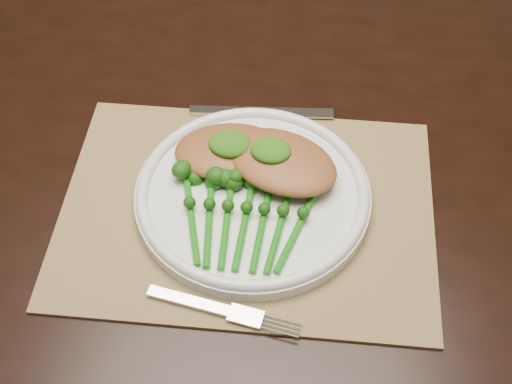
% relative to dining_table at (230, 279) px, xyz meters
% --- Properties ---
extents(floor, '(4.00, 4.00, 0.00)m').
position_rel_dining_table_xyz_m(floor, '(-0.13, -0.03, -0.38)').
color(floor, brown).
rests_on(floor, ground).
extents(dining_table, '(1.64, 0.98, 0.75)m').
position_rel_dining_table_xyz_m(dining_table, '(0.00, 0.00, 0.00)').
color(dining_table, black).
rests_on(dining_table, ground).
extents(placemat, '(0.48, 0.38, 0.00)m').
position_rel_dining_table_xyz_m(placemat, '(0.06, -0.13, 0.37)').
color(placemat, olive).
rests_on(placemat, dining_table).
extents(dinner_plate, '(0.29, 0.29, 0.03)m').
position_rel_dining_table_xyz_m(dinner_plate, '(0.07, -0.11, 0.39)').
color(dinner_plate, white).
rests_on(dinner_plate, placemat).
extents(knife, '(0.19, 0.05, 0.01)m').
position_rel_dining_table_xyz_m(knife, '(0.03, 0.03, 0.38)').
color(knife, silver).
rests_on(knife, placemat).
extents(fork, '(0.17, 0.03, 0.01)m').
position_rel_dining_table_xyz_m(fork, '(0.08, -0.27, 0.38)').
color(fork, silver).
rests_on(fork, placemat).
extents(chicken_fillet_left, '(0.15, 0.13, 0.03)m').
position_rel_dining_table_xyz_m(chicken_fillet_left, '(0.03, -0.07, 0.41)').
color(chicken_fillet_left, brown).
rests_on(chicken_fillet_left, dinner_plate).
extents(chicken_fillet_right, '(0.17, 0.14, 0.03)m').
position_rel_dining_table_xyz_m(chicken_fillet_right, '(0.09, -0.08, 0.41)').
color(chicken_fillet_right, brown).
rests_on(chicken_fillet_right, dinner_plate).
extents(pesto_dollop_left, '(0.05, 0.04, 0.02)m').
position_rel_dining_table_xyz_m(pesto_dollop_left, '(0.03, -0.07, 0.42)').
color(pesto_dollop_left, '#1B4C0A').
rests_on(pesto_dollop_left, chicken_fillet_left).
extents(pesto_dollop_right, '(0.05, 0.04, 0.02)m').
position_rel_dining_table_xyz_m(pesto_dollop_right, '(0.08, -0.07, 0.43)').
color(pesto_dollop_right, '#1B4C0A').
rests_on(pesto_dollop_right, chicken_fillet_right).
extents(broccolini_bundle, '(0.16, 0.18, 0.04)m').
position_rel_dining_table_xyz_m(broccolini_bundle, '(0.07, -0.17, 0.40)').
color(broccolini_bundle, '#136B0E').
rests_on(broccolini_bundle, dinner_plate).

